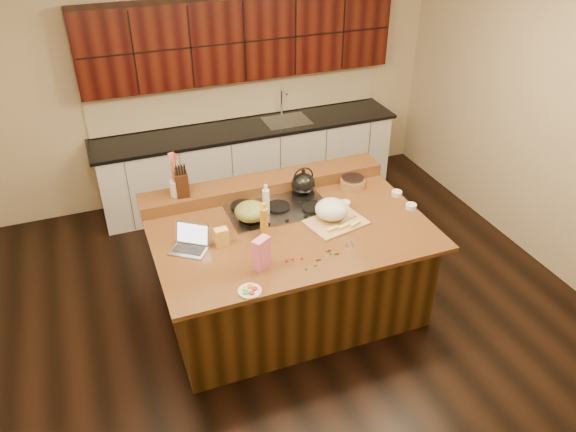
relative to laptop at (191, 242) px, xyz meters
name	(u,v)px	position (x,y,z in m)	size (l,w,h in m)	color
room	(290,184)	(0.88, 0.00, 0.38)	(5.52, 5.02, 2.72)	black
island	(290,268)	(0.88, 0.00, -0.51)	(2.40, 1.60, 0.92)	black
back_ledge	(264,184)	(0.88, 0.70, 0.01)	(2.40, 0.30, 0.12)	black
cooktop	(278,208)	(0.88, 0.30, -0.04)	(0.92, 0.52, 0.05)	gray
back_counter	(246,122)	(1.18, 2.23, 0.01)	(3.70, 0.66, 2.40)	silver
kettle	(303,184)	(1.18, 0.43, 0.09)	(0.23, 0.23, 0.20)	black
green_bowl	(251,211)	(0.58, 0.17, 0.07)	(0.29, 0.29, 0.16)	olive
laptop	(191,242)	(0.00, 0.00, 0.00)	(0.37, 0.36, 0.20)	#B7B7BC
oil_bottle	(264,222)	(0.63, -0.05, 0.08)	(0.07, 0.07, 0.27)	gold
vinegar_bottle	(266,202)	(0.76, 0.28, 0.07)	(0.06, 0.06, 0.25)	silver
wooden_tray	(332,212)	(1.26, -0.05, 0.04)	(0.56, 0.46, 0.20)	tan
ramekin_a	(411,206)	(2.03, -0.12, -0.03)	(0.10, 0.10, 0.04)	white
ramekin_b	(397,193)	(2.03, 0.14, -0.03)	(0.10, 0.10, 0.04)	white
ramekin_c	(345,204)	(1.48, 0.14, -0.03)	(0.10, 0.10, 0.04)	white
strainer_bowl	(352,183)	(1.71, 0.43, -0.01)	(0.24, 0.24, 0.09)	#996B3F
kitchen_timer	(350,242)	(1.24, -0.44, -0.02)	(0.08, 0.08, 0.07)	silver
pink_bag	(261,253)	(0.46, -0.46, 0.08)	(0.14, 0.08, 0.27)	pink
candy_plate	(250,291)	(0.28, -0.71, -0.05)	(0.18, 0.18, 0.01)	white
package_box	(221,237)	(0.25, -0.05, 0.02)	(0.11, 0.08, 0.15)	#EFC754
utensil_crock	(176,188)	(0.04, 0.70, 0.14)	(0.12, 0.12, 0.14)	white
knife_block	(181,183)	(0.09, 0.70, 0.18)	(0.11, 0.19, 0.23)	black
gumdrop_0	(338,253)	(1.10, -0.52, -0.05)	(0.02, 0.02, 0.02)	red
gumdrop_1	(335,253)	(1.08, -0.51, -0.05)	(0.02, 0.02, 0.02)	#198C26
gumdrop_2	(317,260)	(0.90, -0.54, -0.05)	(0.02, 0.02, 0.02)	red
gumdrop_3	(315,265)	(0.86, -0.60, -0.05)	(0.02, 0.02, 0.02)	#198C26
gumdrop_4	(302,258)	(0.80, -0.47, -0.05)	(0.02, 0.02, 0.02)	red
gumdrop_5	(306,269)	(0.78, -0.61, -0.05)	(0.02, 0.02, 0.02)	#198C26
gumdrop_6	(293,259)	(0.73, -0.46, -0.05)	(0.02, 0.02, 0.02)	red
gumdrop_7	(327,251)	(1.03, -0.46, -0.05)	(0.02, 0.02, 0.02)	#198C26
gumdrop_8	(330,250)	(1.06, -0.45, -0.05)	(0.02, 0.02, 0.02)	red
gumdrop_9	(320,259)	(0.93, -0.54, -0.05)	(0.02, 0.02, 0.02)	#198C26
gumdrop_10	(287,261)	(0.67, -0.46, -0.05)	(0.02, 0.02, 0.02)	red
gumdrop_11	(330,253)	(1.04, -0.50, -0.05)	(0.02, 0.02, 0.02)	#198C26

